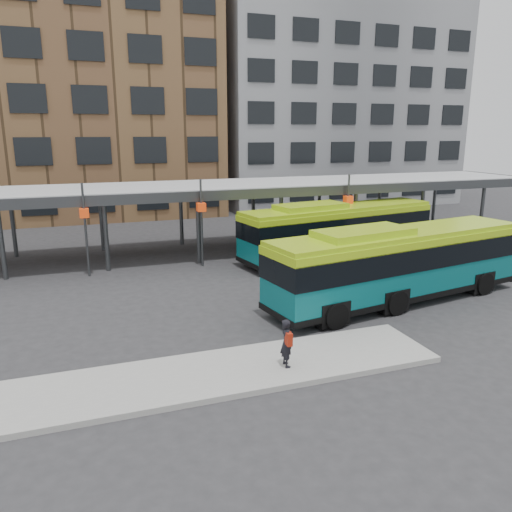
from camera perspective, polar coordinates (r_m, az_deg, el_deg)
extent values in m
plane|color=#28282B|center=(20.23, 8.86, -7.22)|extent=(120.00, 120.00, 0.00)
cube|color=gray|center=(15.74, -4.10, -13.19)|extent=(14.00, 3.00, 0.18)
cube|color=#999B9E|center=(31.07, -2.30, 8.01)|extent=(40.00, 6.00, 0.35)
cube|color=#383A3D|center=(28.25, -0.49, 7.10)|extent=(40.00, 0.15, 0.55)
cylinder|color=#383A3D|center=(27.83, -27.07, 1.36)|extent=(0.24, 0.24, 3.80)
cylinder|color=#383A3D|center=(32.70, -26.02, 3.17)|extent=(0.24, 0.24, 3.80)
cylinder|color=#383A3D|center=(27.58, -16.76, 2.22)|extent=(0.24, 0.24, 3.80)
cylinder|color=#383A3D|center=(32.49, -17.25, 3.91)|extent=(0.24, 0.24, 3.80)
cylinder|color=#383A3D|center=(28.22, -6.59, 2.99)|extent=(0.24, 0.24, 3.80)
cylinder|color=#383A3D|center=(33.04, -8.55, 4.55)|extent=(0.24, 0.24, 3.80)
cylinder|color=#383A3D|center=(29.71, 2.86, 3.62)|extent=(0.24, 0.24, 3.80)
cylinder|color=#383A3D|center=(34.32, -0.31, 5.06)|extent=(0.24, 0.24, 3.80)
cylinder|color=#383A3D|center=(31.92, 11.22, 4.10)|extent=(0.24, 0.24, 3.80)
cylinder|color=#383A3D|center=(36.25, 7.22, 5.44)|extent=(0.24, 0.24, 3.80)
cylinder|color=#383A3D|center=(34.71, 18.38, 4.44)|extent=(0.24, 0.24, 3.80)
cylinder|color=#383A3D|center=(38.73, 13.88, 5.69)|extent=(0.24, 0.24, 3.80)
cylinder|color=#383A3D|center=(37.96, 24.40, 4.68)|extent=(0.24, 0.24, 3.80)
cylinder|color=#383A3D|center=(41.67, 19.68, 5.85)|extent=(0.24, 0.24, 3.80)
cylinder|color=#383A3D|center=(26.67, -18.89, 2.76)|extent=(0.12, 0.12, 4.80)
cube|color=red|center=(26.52, -19.04, 4.67)|extent=(0.45, 0.45, 0.45)
cylinder|color=#383A3D|center=(27.37, -6.24, 3.71)|extent=(0.12, 0.12, 4.80)
cube|color=red|center=(27.22, -6.29, 5.58)|extent=(0.45, 0.45, 0.45)
cylinder|color=#383A3D|center=(30.66, 10.41, 4.68)|extent=(0.12, 0.12, 4.80)
cube|color=red|center=(30.53, 10.48, 6.35)|extent=(0.45, 0.45, 0.45)
cube|color=brown|center=(48.67, -21.48, 17.55)|extent=(26.00, 14.00, 22.00)
cube|color=slate|center=(54.70, 8.26, 16.81)|extent=(24.00, 14.00, 20.00)
cube|color=#085559|center=(22.50, 15.97, -0.99)|extent=(12.64, 4.58, 2.58)
cube|color=black|center=(22.37, 16.06, 0.29)|extent=(12.70, 4.65, 0.98)
cube|color=#93BA13|center=(22.19, 16.21, 2.49)|extent=(12.62, 4.48, 0.21)
cube|color=#93BA13|center=(20.76, 12.20, 2.54)|extent=(4.38, 2.51, 0.36)
cube|color=black|center=(22.82, 15.78, -3.82)|extent=(12.71, 4.65, 0.25)
cylinder|color=black|center=(25.07, 24.57, -2.90)|extent=(1.07, 0.48, 1.03)
cylinder|color=black|center=(26.56, 20.26, -1.58)|extent=(1.07, 0.48, 1.03)
cylinder|color=black|center=(21.13, 15.76, -5.17)|extent=(1.07, 0.48, 1.03)
cylinder|color=black|center=(22.88, 11.36, -3.42)|extent=(1.07, 0.48, 1.03)
cylinder|color=black|center=(19.18, 9.08, -6.79)|extent=(1.07, 0.48, 1.03)
cylinder|color=black|center=(21.09, 4.88, -4.71)|extent=(1.07, 0.48, 1.03)
cube|color=#085559|center=(29.54, 9.39, 2.83)|extent=(12.39, 4.66, 2.53)
cube|color=black|center=(29.45, 9.43, 3.80)|extent=(12.45, 4.73, 0.96)
cube|color=#93BA13|center=(29.31, 9.50, 5.45)|extent=(12.37, 4.56, 0.20)
cube|color=#93BA13|center=(28.06, 6.29, 5.59)|extent=(4.30, 2.51, 0.35)
cube|color=black|center=(29.78, 9.30, 0.68)|extent=(12.46, 4.73, 0.24)
cylinder|color=black|center=(31.59, 16.44, 1.11)|extent=(1.05, 0.48, 1.01)
cylinder|color=black|center=(33.29, 13.40, 1.95)|extent=(1.05, 0.48, 1.01)
cylinder|color=black|center=(28.10, 8.95, -0.05)|extent=(1.05, 0.48, 1.01)
cylinder|color=black|center=(30.00, 6.02, 0.95)|extent=(1.05, 0.48, 1.01)
cylinder|color=black|center=(26.36, 3.79, -0.86)|extent=(1.05, 0.48, 1.01)
cylinder|color=black|center=(28.38, 1.04, 0.26)|extent=(1.05, 0.48, 1.01)
imported|color=black|center=(15.64, 3.51, -9.87)|extent=(0.39, 0.58, 1.54)
cube|color=maroon|center=(15.41, 3.76, -9.43)|extent=(0.18, 0.29, 0.41)
imported|color=slate|center=(35.62, 15.01, 2.53)|extent=(1.72, 0.69, 0.89)
imported|color=slate|center=(36.05, 16.09, 2.66)|extent=(1.66, 0.95, 0.96)
imported|color=slate|center=(36.49, 17.03, 2.62)|extent=(1.69, 0.99, 0.84)
imported|color=slate|center=(36.63, 18.07, 2.73)|extent=(1.76, 0.89, 1.02)
imported|color=slate|center=(36.94, 18.18, 2.71)|extent=(1.79, 0.91, 0.90)
imported|color=slate|center=(37.61, 18.95, 2.93)|extent=(1.72, 0.80, 1.00)
imported|color=slate|center=(38.56, 20.79, 2.96)|extent=(1.82, 1.13, 0.90)
imported|color=slate|center=(38.06, 21.14, 2.84)|extent=(1.66, 0.70, 0.97)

